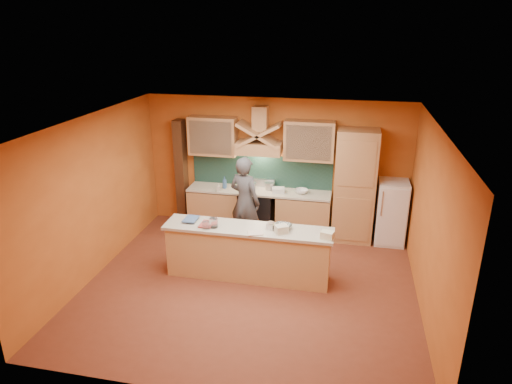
% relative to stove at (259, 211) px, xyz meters
% --- Properties ---
extents(floor, '(5.50, 5.00, 0.01)m').
position_rel_stove_xyz_m(floor, '(0.30, -2.20, -0.45)').
color(floor, brown).
rests_on(floor, ground).
extents(ceiling, '(5.50, 5.00, 0.01)m').
position_rel_stove_xyz_m(ceiling, '(0.30, -2.20, 2.35)').
color(ceiling, white).
rests_on(ceiling, wall_back).
extents(wall_back, '(5.50, 0.02, 2.80)m').
position_rel_stove_xyz_m(wall_back, '(0.30, 0.30, 0.95)').
color(wall_back, '#C26425').
rests_on(wall_back, floor).
extents(wall_front, '(5.50, 0.02, 2.80)m').
position_rel_stove_xyz_m(wall_front, '(0.30, -4.70, 0.95)').
color(wall_front, '#C26425').
rests_on(wall_front, floor).
extents(wall_left, '(0.02, 5.00, 2.80)m').
position_rel_stove_xyz_m(wall_left, '(-2.45, -2.20, 0.95)').
color(wall_left, '#C26425').
rests_on(wall_left, floor).
extents(wall_right, '(0.02, 5.00, 2.80)m').
position_rel_stove_xyz_m(wall_right, '(3.05, -2.20, 0.95)').
color(wall_right, '#C26425').
rests_on(wall_right, floor).
extents(base_cabinet_left, '(1.10, 0.60, 0.86)m').
position_rel_stove_xyz_m(base_cabinet_left, '(-0.95, 0.00, -0.02)').
color(base_cabinet_left, tan).
rests_on(base_cabinet_left, floor).
extents(base_cabinet_right, '(1.10, 0.60, 0.86)m').
position_rel_stove_xyz_m(base_cabinet_right, '(0.95, 0.00, -0.02)').
color(base_cabinet_right, tan).
rests_on(base_cabinet_right, floor).
extents(counter_top, '(3.00, 0.62, 0.04)m').
position_rel_stove_xyz_m(counter_top, '(-0.00, 0.00, 0.45)').
color(counter_top, '#BFB5A2').
rests_on(counter_top, base_cabinet_left).
extents(stove, '(0.60, 0.58, 0.90)m').
position_rel_stove_xyz_m(stove, '(0.00, 0.00, 0.00)').
color(stove, black).
rests_on(stove, floor).
extents(backsplash, '(3.00, 0.03, 0.70)m').
position_rel_stove_xyz_m(backsplash, '(-0.00, 0.28, 0.80)').
color(backsplash, '#17332D').
rests_on(backsplash, wall_back).
extents(range_hood, '(0.92, 0.50, 0.24)m').
position_rel_stove_xyz_m(range_hood, '(0.00, 0.05, 1.37)').
color(range_hood, tan).
rests_on(range_hood, wall_back).
extents(hood_chimney, '(0.30, 0.30, 0.50)m').
position_rel_stove_xyz_m(hood_chimney, '(0.00, 0.15, 1.95)').
color(hood_chimney, tan).
rests_on(hood_chimney, wall_back).
extents(upper_cabinet_left, '(1.00, 0.35, 0.80)m').
position_rel_stove_xyz_m(upper_cabinet_left, '(-1.00, 0.12, 1.55)').
color(upper_cabinet_left, tan).
rests_on(upper_cabinet_left, wall_back).
extents(upper_cabinet_right, '(1.00, 0.35, 0.80)m').
position_rel_stove_xyz_m(upper_cabinet_right, '(1.00, 0.12, 1.55)').
color(upper_cabinet_right, tan).
rests_on(upper_cabinet_right, wall_back).
extents(pantry_column, '(0.80, 0.60, 2.30)m').
position_rel_stove_xyz_m(pantry_column, '(1.95, 0.00, 0.70)').
color(pantry_column, tan).
rests_on(pantry_column, floor).
extents(fridge, '(0.58, 0.60, 1.30)m').
position_rel_stove_xyz_m(fridge, '(2.70, 0.00, 0.20)').
color(fridge, white).
rests_on(fridge, floor).
extents(trim_column_left, '(0.20, 0.30, 2.30)m').
position_rel_stove_xyz_m(trim_column_left, '(-1.75, 0.15, 0.70)').
color(trim_column_left, '#472816').
rests_on(trim_column_left, floor).
extents(island_body, '(2.80, 0.55, 0.88)m').
position_rel_stove_xyz_m(island_body, '(0.20, -1.90, -0.01)').
color(island_body, '#DDAE71').
rests_on(island_body, floor).
extents(island_top, '(2.90, 0.62, 0.05)m').
position_rel_stove_xyz_m(island_top, '(0.20, -1.90, 0.47)').
color(island_top, '#BFB5A2').
rests_on(island_top, island_body).
extents(person, '(0.78, 0.65, 1.82)m').
position_rel_stove_xyz_m(person, '(-0.14, -0.66, 0.46)').
color(person, '#4C4C51').
rests_on(person, floor).
extents(pot_large, '(0.28, 0.28, 0.17)m').
position_rel_stove_xyz_m(pot_large, '(-0.17, -0.05, 0.54)').
color(pot_large, '#B9B8C0').
rests_on(pot_large, stove).
extents(pot_small, '(0.20, 0.20, 0.15)m').
position_rel_stove_xyz_m(pot_small, '(0.21, 0.09, 0.53)').
color(pot_small, '#ADACB3').
rests_on(pot_small, stove).
extents(soap_bottle_a, '(0.10, 0.10, 0.17)m').
position_rel_stove_xyz_m(soap_bottle_a, '(-0.80, -0.25, 0.56)').
color(soap_bottle_a, beige).
rests_on(soap_bottle_a, counter_top).
extents(soap_bottle_b, '(0.13, 0.13, 0.25)m').
position_rel_stove_xyz_m(soap_bottle_b, '(-0.73, -0.04, 0.60)').
color(soap_bottle_b, '#32558B').
rests_on(soap_bottle_b, counter_top).
extents(bowl_back, '(0.31, 0.31, 0.08)m').
position_rel_stove_xyz_m(bowl_back, '(0.89, 0.00, 0.51)').
color(bowl_back, silver).
rests_on(bowl_back, counter_top).
extents(dish_rack, '(0.28, 0.24, 0.09)m').
position_rel_stove_xyz_m(dish_rack, '(0.42, -0.03, 0.52)').
color(dish_rack, silver).
rests_on(dish_rack, counter_top).
extents(book_lower, '(0.24, 0.31, 0.03)m').
position_rel_stove_xyz_m(book_lower, '(-0.63, -1.95, 0.51)').
color(book_lower, '#B84741').
rests_on(book_lower, island_top).
extents(book_upper, '(0.23, 0.32, 0.02)m').
position_rel_stove_xyz_m(book_upper, '(-0.96, -1.83, 0.53)').
color(book_upper, '#446396').
rests_on(book_upper, island_top).
extents(jar_large, '(0.19, 0.19, 0.16)m').
position_rel_stove_xyz_m(jar_large, '(-0.38, -2.01, 0.57)').
color(jar_large, white).
rests_on(jar_large, island_top).
extents(jar_small, '(0.16, 0.16, 0.13)m').
position_rel_stove_xyz_m(jar_small, '(-0.48, -2.09, 0.56)').
color(jar_small, white).
rests_on(jar_small, island_top).
extents(kitchen_scale, '(0.15, 0.15, 0.10)m').
position_rel_stove_xyz_m(kitchen_scale, '(0.59, -1.87, 0.54)').
color(kitchen_scale, silver).
rests_on(kitchen_scale, island_top).
extents(mixing_bowl, '(0.35, 0.35, 0.07)m').
position_rel_stove_xyz_m(mixing_bowl, '(0.78, -1.84, 0.53)').
color(mixing_bowl, silver).
rests_on(mixing_bowl, island_top).
extents(cloth, '(0.29, 0.25, 0.02)m').
position_rel_stove_xyz_m(cloth, '(0.37, -2.10, 0.50)').
color(cloth, beige).
rests_on(cloth, island_top).
extents(grocery_bag_a, '(0.26, 0.24, 0.13)m').
position_rel_stove_xyz_m(grocery_bag_a, '(0.79, -1.99, 0.56)').
color(grocery_bag_a, beige).
rests_on(grocery_bag_a, island_top).
extents(grocery_bag_b, '(0.23, 0.20, 0.12)m').
position_rel_stove_xyz_m(grocery_bag_b, '(1.54, -2.05, 0.56)').
color(grocery_bag_b, beige).
rests_on(grocery_bag_b, island_top).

